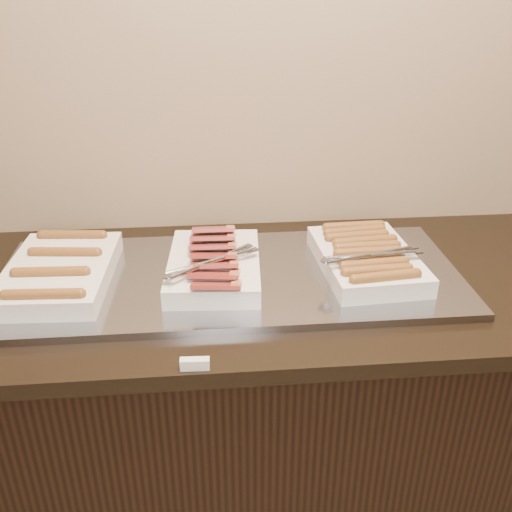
# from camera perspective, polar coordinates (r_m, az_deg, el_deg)

# --- Properties ---
(counter) EXTENTS (2.06, 0.76, 0.90)m
(counter) POSITION_cam_1_polar(r_m,az_deg,el_deg) (1.76, -2.89, -15.28)
(counter) COLOR black
(counter) RESTS_ON ground
(warming_tray) EXTENTS (1.20, 0.50, 0.02)m
(warming_tray) POSITION_cam_1_polar(r_m,az_deg,el_deg) (1.50, -2.59, -2.15)
(warming_tray) COLOR #8F929C
(warming_tray) RESTS_ON counter
(dish_left) EXTENTS (0.27, 0.39, 0.07)m
(dish_left) POSITION_cam_1_polar(r_m,az_deg,el_deg) (1.53, -19.06, -1.51)
(dish_left) COLOR silver
(dish_left) RESTS_ON warming_tray
(dish_center) EXTENTS (0.26, 0.37, 0.09)m
(dish_center) POSITION_cam_1_polar(r_m,az_deg,el_deg) (1.47, -4.24, -0.84)
(dish_center) COLOR silver
(dish_center) RESTS_ON warming_tray
(dish_right) EXTENTS (0.27, 0.37, 0.08)m
(dish_right) POSITION_cam_1_polar(r_m,az_deg,el_deg) (1.53, 11.01, -0.15)
(dish_right) COLOR silver
(dish_right) RESTS_ON warming_tray
(label_holder) EXTENTS (0.06, 0.02, 0.02)m
(label_holder) POSITION_cam_1_polar(r_m,az_deg,el_deg) (1.19, -6.14, -10.67)
(label_holder) COLOR silver
(label_holder) RESTS_ON counter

